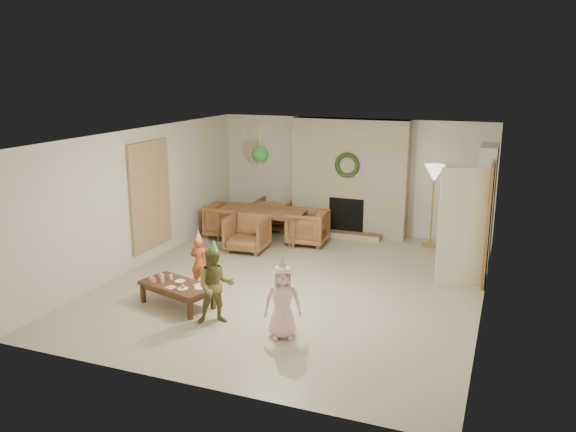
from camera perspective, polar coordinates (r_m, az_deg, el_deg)
The scene contains 56 objects.
floor at distance 9.91m, azimuth 0.79°, elevation -6.58°, with size 7.00×7.00×0.00m, color #B7B29E.
ceiling at distance 9.32m, azimuth 0.84°, elevation 7.94°, with size 7.00×7.00×0.00m, color white.
wall_back at distance 12.81m, azimuth 6.30°, elevation 3.93°, with size 7.00×7.00×0.00m, color silver.
wall_front at distance 6.51m, azimuth -10.07°, elevation -6.41°, with size 7.00×7.00×0.00m, color silver.
wall_left at distance 10.92m, azimuth -14.11°, elevation 1.80°, with size 7.00×7.00×0.00m, color silver.
wall_right at distance 8.98m, azimuth 19.06°, elevation -1.22°, with size 7.00×7.00×0.00m, color silver.
fireplace_mass at distance 12.62m, azimuth 6.06°, elevation 3.78°, with size 2.50×0.40×2.50m, color #591D17.
fireplace_hearth at distance 12.56m, azimuth 5.50°, elevation -1.83°, with size 1.60×0.30×0.12m, color brown.
fireplace_firebox at distance 12.61m, azimuth 5.75°, elevation 0.07°, with size 0.75×0.12×0.75m, color black.
fireplace_wreath at distance 12.35m, azimuth 5.81°, elevation 4.97°, with size 0.54×0.54×0.10m, color #203B16.
floor_lamp_base at distance 12.28m, azimuth 13.74°, elevation -2.77°, with size 0.31×0.31×0.03m, color gold.
floor_lamp_post at distance 12.08m, azimuth 13.95°, elevation 0.70°, with size 0.03×0.03×1.51m, color gold.
floor_lamp_shade at distance 11.94m, azimuth 14.16°, elevation 4.09°, with size 0.40×0.40×0.34m, color beige.
bookshelf_carcass at distance 11.25m, azimuth 18.74°, elevation 1.04°, with size 0.30×1.00×2.20m, color white.
bookshelf_shelf_a at distance 11.41m, azimuth 18.38°, elevation -2.13°, with size 0.30×0.92×0.03m, color white.
bookshelf_shelf_b at distance 11.31m, azimuth 18.54°, elevation -0.18°, with size 0.30×0.92×0.03m, color white.
bookshelf_shelf_c at distance 11.22m, azimuth 18.70°, elevation 1.80°, with size 0.30×0.92×0.03m, color white.
bookshelf_shelf_d at distance 11.15m, azimuth 18.86°, elevation 3.80°, with size 0.30×0.92×0.03m, color white.
books_row_lower at distance 11.23m, azimuth 18.29°, elevation -1.64°, with size 0.20×0.40×0.24m, color #B12024.
books_row_mid at distance 11.33m, azimuth 18.51°, elevation 0.57°, with size 0.20×0.44×0.24m, color navy.
books_row_upper at distance 11.10m, azimuth 18.62°, elevation 2.36°, with size 0.20×0.36×0.22m, color #C18A29.
door_frame at distance 10.20m, azimuth 19.05°, elevation -0.76°, with size 0.05×0.86×2.04m, color brown.
door_leaf at distance 9.85m, azimuth 16.74°, elevation -1.21°, with size 0.05×0.80×2.00m, color beige.
curtain_panel at distance 11.06m, azimuth -13.35°, elevation 1.99°, with size 0.06×1.20×2.00m, color tan.
dining_table at distance 12.28m, azimuth -2.61°, elevation -0.88°, with size 1.84×1.02×0.65m, color brown.
dining_chair_near at distance 11.54m, azimuth -4.02°, elevation -1.71°, with size 0.76×0.78×0.71m, color brown.
dining_chair_far at distance 13.00m, azimuth -1.36°, elevation 0.14°, with size 0.76×0.78×0.71m, color brown.
dining_chair_left at distance 12.57m, azimuth -6.06°, elevation -0.43°, with size 0.76×0.78×0.71m, color brown.
dining_chair_right at distance 11.96m, azimuth 1.92°, elevation -1.12°, with size 0.76×0.78×0.71m, color brown.
hanging_plant_cord at distance 11.23m, azimuth -2.75°, elevation 7.20°, with size 0.01×0.01×0.70m, color tan.
hanging_plant_pot at distance 11.27m, azimuth -2.73°, elevation 5.44°, with size 0.16×0.16×0.12m, color brown.
hanging_plant_foliage at distance 11.26m, azimuth -2.73°, elevation 6.04°, with size 0.32×0.32×0.32m, color #194C1F.
coffee_table_top at distance 9.05m, azimuth -10.82°, elevation -6.69°, with size 1.15×0.58×0.05m, color #4A2D18.
coffee_table_apron at distance 9.07m, azimuth -10.80°, elevation -7.06°, with size 1.06×0.49×0.07m, color #4A2D18.
coffee_leg_fl at distance 9.35m, azimuth -14.02°, elevation -7.34°, with size 0.06×0.06×0.30m, color #4A2D18.
coffee_leg_fr at distance 8.61m, azimuth -9.56°, elevation -9.03°, with size 0.06×0.06×0.30m, color #4A2D18.
coffee_leg_bl at distance 9.63m, azimuth -11.84°, elevation -6.58°, with size 0.06×0.06×0.30m, color #4A2D18.
coffee_leg_br at distance 8.91m, azimuth -7.35°, elevation -8.12°, with size 0.06×0.06×0.30m, color #4A2D18.
cup_a at distance 9.27m, azimuth -13.31°, elevation -5.89°, with size 0.06×0.06×0.08m, color white.
cup_b at distance 9.37m, azimuth -12.47°, elevation -5.61°, with size 0.06×0.06×0.08m, color white.
cup_c at distance 9.16m, azimuth -13.09°, elevation -6.11°, with size 0.06×0.06×0.08m, color white.
cup_d at distance 9.27m, azimuth -12.25°, elevation -5.82°, with size 0.06×0.06×0.08m, color white.
cup_e at distance 9.11m, azimuth -12.24°, elevation -6.17°, with size 0.06×0.06×0.08m, color white.
cup_f at distance 9.22m, azimuth -11.41°, elevation -5.88°, with size 0.06×0.06×0.08m, color white.
plate_a at distance 9.14m, azimuth -10.52°, elevation -6.27°, with size 0.16×0.16×0.01m, color white.
plate_b at distance 8.83m, azimuth -10.28°, elevation -7.00°, with size 0.16×0.16×0.01m, color white.
plate_c at distance 8.82m, azimuth -8.64°, elevation -6.95°, with size 0.16×0.16×0.01m, color white.
food_scoop at distance 8.82m, azimuth -10.29°, elevation -6.79°, with size 0.06×0.06×0.06m, color tan.
napkin_left at distance 8.91m, azimuth -11.40°, elevation -6.86°, with size 0.13×0.13×0.01m, color #E1A6AF.
napkin_right at distance 8.93m, azimuth -8.72°, elevation -6.70°, with size 0.13×0.13×0.01m, color #E1A6AF.
child_red at distance 9.69m, azimuth -8.68°, elevation -4.53°, with size 0.32×0.21×0.87m, color #C05329.
party_hat_red at distance 9.55m, azimuth -8.78°, elevation -1.86°, with size 0.12×0.12×0.16m, color #F1C050.
child_plaid at distance 8.30m, azimuth -7.14°, elevation -6.83°, with size 0.54×0.42×1.11m, color brown.
party_hat_plaid at distance 8.11m, azimuth -7.27°, elevation -2.91°, with size 0.13×0.13×0.18m, color #46A462.
child_pink at distance 7.83m, azimuth -0.54°, elevation -8.39°, with size 0.50×0.32×1.02m, color #F7C5CE.
party_hat_pink at distance 7.64m, azimuth -0.55°, elevation -4.57°, with size 0.13×0.13×0.18m, color #A8A8AF.
Camera 1 is at (3.23, -8.68, 3.52)m, focal length 36.29 mm.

